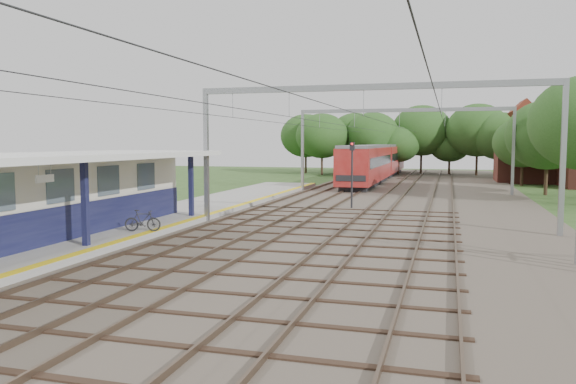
% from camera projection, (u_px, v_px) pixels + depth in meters
% --- Properties ---
extents(ground, '(160.00, 160.00, 0.00)m').
position_uv_depth(ground, '(142.00, 314.00, 13.83)').
color(ground, '#2D4C1E').
rests_on(ground, ground).
extents(ballast_bed, '(18.00, 90.00, 0.10)m').
position_uv_depth(ballast_bed, '(403.00, 199.00, 41.44)').
color(ballast_bed, '#473D33').
rests_on(ballast_bed, ground).
extents(platform, '(5.00, 52.00, 0.35)m').
position_uv_depth(platform, '(155.00, 220.00, 29.28)').
color(platform, gray).
rests_on(platform, ground).
extents(yellow_stripe, '(0.45, 52.00, 0.01)m').
position_uv_depth(yellow_stripe, '(194.00, 218.00, 28.64)').
color(yellow_stripe, yellow).
rests_on(yellow_stripe, platform).
extents(station_building, '(3.41, 18.00, 3.40)m').
position_uv_depth(station_building, '(37.00, 196.00, 22.79)').
color(station_building, beige).
rests_on(station_building, platform).
extents(canopy, '(6.40, 20.00, 3.44)m').
position_uv_depth(canopy, '(41.00, 158.00, 21.39)').
color(canopy, '#12143A').
rests_on(canopy, platform).
extents(rail_tracks, '(11.80, 88.00, 0.15)m').
position_uv_depth(rail_tracks, '(369.00, 196.00, 42.12)').
color(rail_tracks, brown).
rests_on(rail_tracks, ballast_bed).
extents(catenary_system, '(17.22, 88.00, 7.00)m').
position_uv_depth(catenary_system, '(389.00, 123.00, 36.61)').
color(catenary_system, gray).
rests_on(catenary_system, ground).
extents(tree_band, '(31.72, 30.88, 8.82)m').
position_uv_depth(tree_band, '(421.00, 137.00, 67.02)').
color(tree_band, '#382619').
rests_on(tree_band, ground).
extents(house_far, '(8.00, 6.12, 8.66)m').
position_uv_depth(house_far, '(536.00, 152.00, 58.93)').
color(house_far, brown).
rests_on(house_far, ground).
extents(bicycle, '(1.64, 0.85, 0.95)m').
position_uv_depth(bicycle, '(143.00, 221.00, 24.45)').
color(bicycle, black).
rests_on(bicycle, platform).
extents(train, '(2.95, 36.68, 3.87)m').
position_uv_depth(train, '(378.00, 161.00, 63.30)').
color(train, black).
rests_on(train, ballast_bed).
extents(signal_post, '(0.31, 0.27, 4.25)m').
position_uv_depth(signal_post, '(352.00, 168.00, 35.14)').
color(signal_post, black).
rests_on(signal_post, ground).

